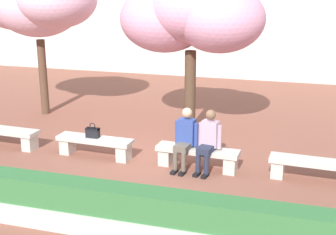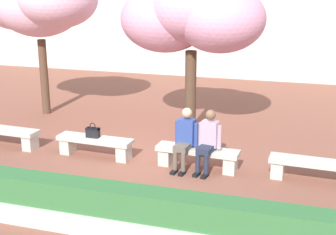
{
  "view_description": "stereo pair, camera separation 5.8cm",
  "coord_description": "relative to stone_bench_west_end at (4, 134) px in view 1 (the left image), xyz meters",
  "views": [
    {
      "loc": [
        3.23,
        -8.98,
        3.8
      ],
      "look_at": [
        0.47,
        0.2,
        1.0
      ],
      "focal_mm": 50.0,
      "sensor_mm": 36.0,
      "label": 1
    },
    {
      "loc": [
        3.28,
        -8.96,
        3.8
      ],
      "look_at": [
        0.47,
        0.2,
        1.0
      ],
      "focal_mm": 50.0,
      "sensor_mm": 36.0,
      "label": 2
    }
  ],
  "objects": [
    {
      "name": "stone_bench_near_east",
      "position": [
        7.07,
        0.0,
        0.0
      ],
      "size": [
        1.77,
        0.5,
        0.45
      ],
      "color": "#BCB7AD",
      "rests_on": "ground"
    },
    {
      "name": "cherry_tree_secondary",
      "position": [
        -0.53,
        2.79,
        2.94
      ],
      "size": [
        3.6,
        2.56,
        4.18
      ],
      "color": "#513828",
      "rests_on": "ground"
    },
    {
      "name": "cherry_tree_main",
      "position": [
        3.97,
        2.22,
        2.68
      ],
      "size": [
        3.63,
        2.63,
        3.94
      ],
      "color": "#473323",
      "rests_on": "ground"
    },
    {
      "name": "stone_bench_west_end",
      "position": [
        0.0,
        0.0,
        0.0
      ],
      "size": [
        1.77,
        0.5,
        0.45
      ],
      "color": "#BCB7AD",
      "rests_on": "ground"
    },
    {
      "name": "person_seated_left",
      "position": [
        4.46,
        -0.05,
        0.4
      ],
      "size": [
        0.51,
        0.71,
        1.29
      ],
      "color": "black",
      "rests_on": "ground"
    },
    {
      "name": "stone_bench_near_west",
      "position": [
        2.36,
        0.0,
        0.0
      ],
      "size": [
        1.77,
        0.5,
        0.45
      ],
      "color": "#BCB7AD",
      "rests_on": "ground"
    },
    {
      "name": "person_seated_right",
      "position": [
        4.95,
        -0.05,
        0.4
      ],
      "size": [
        0.5,
        0.72,
        1.29
      ],
      "color": "black",
      "rests_on": "ground"
    },
    {
      "name": "handbag",
      "position": [
        2.32,
        0.0,
        0.28
      ],
      "size": [
        0.3,
        0.15,
        0.34
      ],
      "color": "black",
      "rests_on": "stone_bench_near_west"
    },
    {
      "name": "planter_hedge_foreground",
      "position": [
        3.54,
        -2.97,
        0.08
      ],
      "size": [
        12.31,
        0.5,
        0.8
      ],
      "color": "#BCB7AD",
      "rests_on": "ground"
    },
    {
      "name": "stone_bench_center",
      "position": [
        4.72,
        0.0,
        0.0
      ],
      "size": [
        1.77,
        0.5,
        0.45
      ],
      "color": "#BCB7AD",
      "rests_on": "ground"
    },
    {
      "name": "ground_plane",
      "position": [
        3.54,
        0.0,
        -0.3
      ],
      "size": [
        100.0,
        100.0,
        0.0
      ],
      "primitive_type": "plane",
      "color": "brown"
    }
  ]
}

